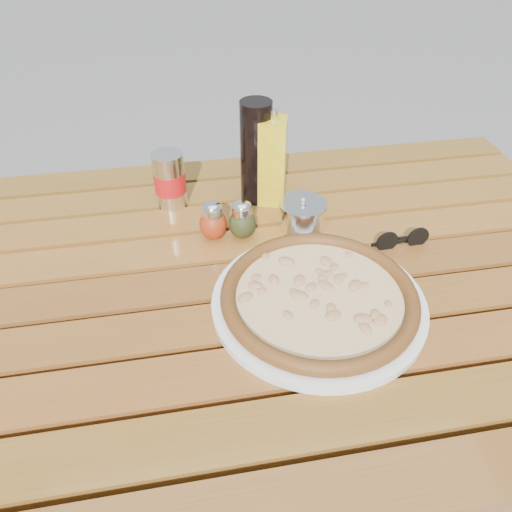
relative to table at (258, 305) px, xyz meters
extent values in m
plane|color=#62625D|center=(0.00, 0.00, -0.67)|extent=(60.00, 60.00, 0.00)
cube|color=#341C0B|center=(-0.64, 0.39, -0.32)|extent=(0.06, 0.06, 0.70)
cube|color=#361E0C|center=(0.64, 0.39, -0.32)|extent=(0.06, 0.06, 0.70)
cube|color=#3D200D|center=(0.00, 0.00, 0.03)|extent=(1.36, 0.86, 0.04)
cube|color=#502A0E|center=(0.00, -0.41, 0.06)|extent=(1.40, 0.09, 0.03)
cube|color=#54310E|center=(0.00, -0.30, 0.06)|extent=(1.40, 0.09, 0.03)
cube|color=#592C0F|center=(0.00, -0.20, 0.06)|extent=(1.40, 0.09, 0.03)
cube|color=#552D0F|center=(0.00, -0.10, 0.06)|extent=(1.40, 0.09, 0.03)
cube|color=#50290E|center=(0.00, 0.00, 0.06)|extent=(1.40, 0.09, 0.03)
cube|color=#5E3310|center=(0.00, 0.10, 0.06)|extent=(1.40, 0.09, 0.03)
cube|color=#5A320F|center=(0.00, 0.20, 0.06)|extent=(1.40, 0.09, 0.03)
cube|color=#56320F|center=(0.00, 0.30, 0.06)|extent=(1.40, 0.09, 0.03)
cube|color=#4E2F0D|center=(0.00, 0.41, 0.06)|extent=(1.40, 0.09, 0.03)
cylinder|color=silver|center=(0.09, -0.09, 0.08)|extent=(0.37, 0.37, 0.01)
cylinder|color=#FDE7B5|center=(0.09, -0.09, 0.09)|extent=(0.35, 0.35, 0.01)
torus|color=black|center=(0.09, -0.09, 0.10)|extent=(0.37, 0.37, 0.03)
ellipsoid|color=#AE3213|center=(-0.07, 0.13, 0.11)|extent=(0.07, 0.07, 0.06)
cylinder|color=silver|center=(-0.07, 0.13, 0.14)|extent=(0.05, 0.05, 0.02)
ellipsoid|color=silver|center=(-0.07, 0.13, 0.15)|extent=(0.05, 0.05, 0.02)
ellipsoid|color=#343917|center=(-0.01, 0.12, 0.11)|extent=(0.07, 0.07, 0.06)
cylinder|color=silver|center=(-0.01, 0.12, 0.14)|extent=(0.05, 0.05, 0.02)
ellipsoid|color=silver|center=(-0.01, 0.12, 0.15)|extent=(0.05, 0.05, 0.02)
cylinder|color=black|center=(0.04, 0.26, 0.19)|extent=(0.08, 0.08, 0.22)
cylinder|color=silver|center=(-0.14, 0.27, 0.14)|extent=(0.08, 0.08, 0.12)
cylinder|color=#B31213|center=(-0.14, 0.27, 0.13)|extent=(0.08, 0.08, 0.04)
cube|color=gold|center=(0.07, 0.24, 0.17)|extent=(0.07, 0.07, 0.19)
cylinder|color=white|center=(0.07, 0.24, 0.28)|extent=(0.03, 0.03, 0.02)
cylinder|color=white|center=(0.11, 0.13, 0.10)|extent=(0.12, 0.12, 0.05)
cylinder|color=silver|center=(0.11, 0.13, 0.13)|extent=(0.13, 0.13, 0.01)
sphere|color=white|center=(0.11, 0.13, 0.14)|extent=(0.02, 0.02, 0.01)
cylinder|color=black|center=(0.26, 0.03, 0.09)|extent=(0.04, 0.01, 0.04)
cylinder|color=black|center=(0.32, 0.04, 0.09)|extent=(0.04, 0.01, 0.04)
cube|color=black|center=(0.29, 0.03, 0.10)|extent=(0.02, 0.00, 0.00)
cube|color=black|center=(0.28, 0.05, 0.08)|extent=(0.09, 0.01, 0.00)
cube|color=black|center=(0.30, 0.05, 0.08)|extent=(0.09, 0.01, 0.00)
camera|label=1|loc=(-0.12, -0.67, 0.67)|focal=35.00mm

